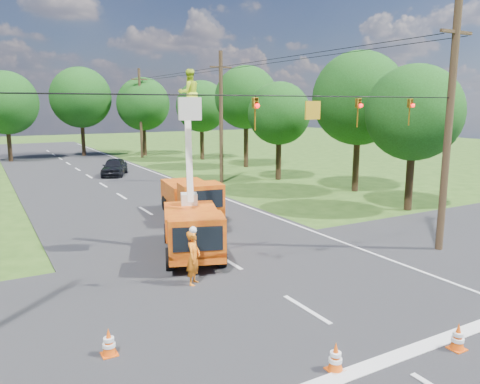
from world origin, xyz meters
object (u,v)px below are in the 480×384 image
traffic_cone_6 (201,194)px  tree_right_d (246,98)px  tree_right_b (359,98)px  tree_right_e (201,106)px  traffic_cone_0 (335,357)px  tree_far_c (143,104)px  tree_far_b (81,98)px  second_truck (191,197)px  distant_car (114,167)px  traffic_cone_1 (458,337)px  traffic_cone_3 (109,342)px  tree_far_a (6,103)px  traffic_cone_2 (209,223)px  tree_right_a (414,113)px  pole_right_mid (221,117)px  ground_worker (194,258)px  tree_right_c (279,114)px  bucket_truck (192,216)px  pole_right_far (141,113)px  pole_right_near (448,128)px

traffic_cone_6 → tree_right_d: bearing=49.6°
tree_right_b → tree_right_e: tree_right_b is taller
traffic_cone_0 → tree_right_b: bearing=45.9°
tree_far_c → tree_far_b: bearing=155.2°
second_truck → tree_right_b: 14.30m
distant_car → traffic_cone_6: bearing=-55.9°
traffic_cone_6 → tree_far_c: 28.48m
traffic_cone_1 → tree_far_c: 48.62m
traffic_cone_1 → traffic_cone_3: (-7.61, 4.00, 0.00)m
traffic_cone_0 → tree_far_a: bearing=94.3°
traffic_cone_2 → tree_right_a: 13.23m
traffic_cone_1 → tree_far_b: tree_far_b is taller
second_truck → pole_right_mid: pole_right_mid is taller
tree_right_d → tree_far_a: bearing=141.1°
second_truck → tree_far_a: 33.52m
traffic_cone_0 → tree_far_a: 48.39m
ground_worker → tree_far_b: 44.16m
traffic_cone_2 → tree_right_c: 17.10m
traffic_cone_1 → tree_right_e: bearing=73.6°
distant_car → tree_right_b: size_ratio=0.46×
traffic_cone_1 → tree_far_b: 51.10m
tree_right_a → tree_far_b: size_ratio=0.80×
tree_right_c → tree_right_d: tree_right_d is taller
pole_right_mid → bucket_truck: bearing=-121.0°
traffic_cone_3 → tree_right_e: tree_right_e is taller
tree_right_b → tree_far_b: tree_far_b is taller
ground_worker → pole_right_far: 40.11m
distant_car → pole_right_near: pole_right_near is taller
traffic_cone_6 → tree_far_a: bearing=108.0°
tree_right_c → pole_right_far: bearing=102.6°
tree_right_d → tree_far_a: 25.46m
traffic_cone_6 → tree_right_a: size_ratio=0.09×
second_truck → distant_car: second_truck is taller
pole_right_mid → pole_right_far: (0.00, 20.00, 0.00)m
traffic_cone_3 → traffic_cone_6: bearing=58.4°
ground_worker → traffic_cone_3: (-3.67, -3.21, -0.59)m
ground_worker → traffic_cone_1: ground_worker is taller
tree_right_a → tree_right_d: bearing=86.5°
tree_right_a → tree_right_b: bearing=76.0°
tree_right_b → tree_right_d: (-0.20, 15.00, 0.24)m
tree_right_c → traffic_cone_1: bearing=-114.7°
traffic_cone_0 → pole_right_far: pole_right_far is taller
tree_right_e → tree_far_c: bearing=121.6°
pole_right_mid → tree_right_d: size_ratio=1.03×
second_truck → pole_right_mid: bearing=62.8°
bucket_truck → tree_right_a: tree_right_a is taller
tree_far_b → tree_far_a: bearing=-166.0°
tree_right_b → tree_far_a: size_ratio=1.02×
traffic_cone_3 → bucket_truck: bearing=51.3°
second_truck → tree_right_c: tree_right_c is taller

